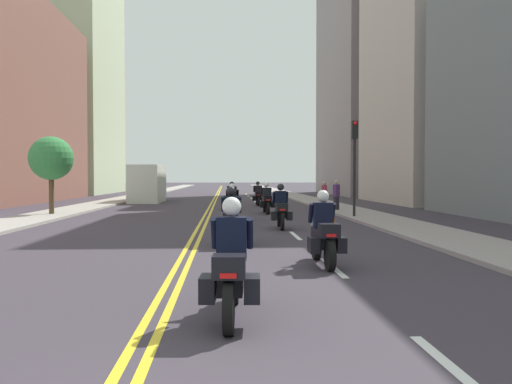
{
  "coord_description": "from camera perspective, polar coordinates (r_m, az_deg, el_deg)",
  "views": [
    {
      "loc": [
        0.95,
        -2.87,
        1.91
      ],
      "look_at": [
        2.49,
        23.87,
        1.14
      ],
      "focal_mm": 36.69,
      "sensor_mm": 36.0,
      "label": 1
    }
  ],
  "objects": [
    {
      "name": "sidewalk_left",
      "position": [
        51.63,
        -12.9,
        -0.46
      ],
      "size": [
        2.54,
        144.0,
        0.12
      ],
      "primitive_type": "cube",
      "color": "#9B978C",
      "rests_on": "ground"
    },
    {
      "name": "motorcycle_5",
      "position": [
        27.36,
        1.14,
        -1.0
      ],
      "size": [
        0.77,
        2.25,
        1.63
      ],
      "rotation": [
        0.0,
        0.0,
        0.03
      ],
      "color": "black",
      "rests_on": "ground"
    },
    {
      "name": "pedestrian_0",
      "position": [
        29.08,
        8.76,
        -0.38
      ],
      "size": [
        0.41,
        0.41,
        1.73
      ],
      "rotation": [
        0.0,
        0.0,
        0.76
      ],
      "color": "#24222C",
      "rests_on": "ground"
    },
    {
      "name": "parked_truck",
      "position": [
        40.93,
        -11.66,
        0.71
      ],
      "size": [
        2.2,
        6.5,
        2.8
      ],
      "color": "silver",
      "rests_on": "ground"
    },
    {
      "name": "motorcycle_1",
      "position": [
        11.31,
        7.4,
        -4.76
      ],
      "size": [
        0.77,
        2.15,
        1.63
      ],
      "rotation": [
        0.0,
        0.0,
        0.01
      ],
      "color": "black",
      "rests_on": "ground"
    },
    {
      "name": "centreline_yellow_inner",
      "position": [
        50.92,
        -4.49,
        -0.51
      ],
      "size": [
        0.12,
        132.0,
        0.01
      ],
      "primitive_type": "cube",
      "color": "yellow",
      "rests_on": "ground"
    },
    {
      "name": "street_tree_0",
      "position": [
        27.39,
        -21.44,
        3.4
      ],
      "size": [
        2.13,
        2.13,
        3.89
      ],
      "color": "#4A3922",
      "rests_on": "ground"
    },
    {
      "name": "motorcycle_6",
      "position": [
        31.06,
        -2.66,
        -0.65
      ],
      "size": [
        0.77,
        2.12,
        1.64
      ],
      "rotation": [
        0.0,
        0.0,
        -0.02
      ],
      "color": "black",
      "rests_on": "ground"
    },
    {
      "name": "traffic_light_near",
      "position": [
        24.31,
        10.69,
        4.44
      ],
      "size": [
        0.28,
        0.38,
        4.47
      ],
      "color": "black",
      "rests_on": "ground"
    },
    {
      "name": "motorcycle_2",
      "position": [
        14.78,
        -2.74,
        -3.23
      ],
      "size": [
        0.78,
        2.25,
        1.64
      ],
      "rotation": [
        0.0,
        0.0,
        -0.04
      ],
      "color": "black",
      "rests_on": "ground"
    },
    {
      "name": "sidewalk_right",
      "position": [
        51.35,
        4.24,
        -0.43
      ],
      "size": [
        2.54,
        144.0,
        0.12
      ],
      "primitive_type": "cube",
      "color": "gray",
      "rests_on": "ground"
    },
    {
      "name": "motorcycle_0",
      "position": [
        7.04,
        -2.7,
        -8.59
      ],
      "size": [
        0.78,
        2.23,
        1.64
      ],
      "rotation": [
        0.0,
        0.0,
        -0.06
      ],
      "color": "black",
      "rests_on": "ground"
    },
    {
      "name": "motorcycle_3",
      "position": [
        19.29,
        2.72,
        -2.02
      ],
      "size": [
        0.77,
        2.13,
        1.67
      ],
      "rotation": [
        0.0,
        0.0,
        -0.02
      ],
      "color": "black",
      "rests_on": "ground"
    },
    {
      "name": "lane_dashes_white",
      "position": [
        32.01,
        0.76,
        -1.78
      ],
      "size": [
        0.14,
        56.4,
        0.01
      ],
      "color": "silver",
      "rests_on": "ground"
    },
    {
      "name": "motorcycle_7",
      "position": [
        34.78,
        0.21,
        -0.43
      ],
      "size": [
        0.76,
        2.17,
        1.62
      ],
      "rotation": [
        0.0,
        0.0,
        0.01
      ],
      "color": "black",
      "rests_on": "ground"
    },
    {
      "name": "building_right_1",
      "position": [
        42.72,
        18.89,
        16.55
      ],
      "size": [
        7.93,
        13.35,
        25.92
      ],
      "color": "#BBACA3",
      "rests_on": "ground"
    },
    {
      "name": "pedestrian_2",
      "position": [
        32.21,
        7.45,
        -0.25
      ],
      "size": [
        0.3,
        0.5,
        1.66
      ],
      "rotation": [
        0.0,
        0.0,
        1.82
      ],
      "color": "#29252C",
      "rests_on": "ground"
    },
    {
      "name": "building_left_1",
      "position": [
        44.93,
        -25.41,
        8.83
      ],
      "size": [
        6.59,
        20.69,
        15.32
      ],
      "color": "brown",
      "rests_on": "ground"
    },
    {
      "name": "building_left_2",
      "position": [
        65.99,
        -19.36,
        12.18
      ],
      "size": [
        8.84,
        16.76,
        28.18
      ],
      "color": "#B4C39A",
      "rests_on": "ground"
    },
    {
      "name": "motorcycle_4",
      "position": [
        23.27,
        -2.59,
        -1.46
      ],
      "size": [
        0.76,
        2.14,
        1.63
      ],
      "rotation": [
        0.0,
        0.0,
        -0.0
      ],
      "color": "black",
      "rests_on": "ground"
    },
    {
      "name": "ground_plane",
      "position": [
        50.92,
        -4.36,
        -0.52
      ],
      "size": [
        264.0,
        264.0,
        0.0
      ],
      "primitive_type": "plane",
      "color": "#39313B"
    },
    {
      "name": "centreline_yellow_outer",
      "position": [
        50.91,
        -4.22,
        -0.51
      ],
      "size": [
        0.12,
        132.0,
        0.01
      ],
      "primitive_type": "cube",
      "color": "yellow",
      "rests_on": "ground"
    },
    {
      "name": "building_right_2",
      "position": [
        60.52,
        12.59,
        12.57
      ],
      "size": [
        9.36,
        18.75,
        26.85
      ],
      "color": "gray",
      "rests_on": "ground"
    },
    {
      "name": "traffic_cone_0",
      "position": [
        21.58,
        8.3,
        -2.42
      ],
      "size": [
        0.35,
        0.35,
        0.79
      ],
      "color": "black",
      "rests_on": "ground"
    }
  ]
}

